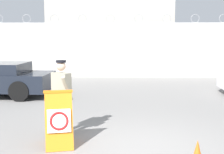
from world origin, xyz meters
TOP-DOWN VIEW (x-y plane):
  - ground_plane at (0.00, 0.00)m, footprint 90.00×90.00m
  - perimeter_wall at (-0.00, 11.15)m, footprint 36.00×0.30m
  - building_block at (-0.87, 17.04)m, footprint 7.94×7.72m
  - barricade_sign at (-1.60, 0.15)m, footprint 0.71×0.92m
  - security_guard at (-1.66, 0.87)m, footprint 0.56×0.59m

SIDE VIEW (x-z plane):
  - ground_plane at x=0.00m, z-range 0.00..0.00m
  - barricade_sign at x=-1.60m, z-range 0.00..1.16m
  - security_guard at x=-1.66m, z-range 0.09..1.81m
  - perimeter_wall at x=0.00m, z-range -0.22..3.20m
  - building_block at x=-0.87m, z-range 0.00..6.80m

